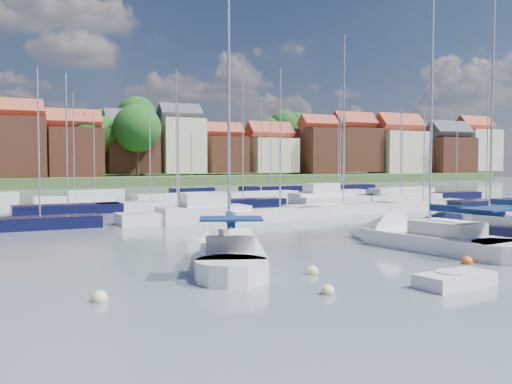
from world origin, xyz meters
TOP-DOWN VIEW (x-y plane):
  - ground at (0.00, 40.00)m, footprint 260.00×260.00m
  - sailboat_left at (-10.82, 3.23)m, footprint 6.87×11.09m
  - sailboat_centre at (0.02, 2.80)m, footprint 4.77×12.59m
  - sailboat_navy at (6.21, 4.23)m, footprint 6.44×12.21m
  - tender at (-5.69, -5.56)m, footprint 3.16×1.68m
  - buoy_a at (-17.79, -1.89)m, footprint 0.54×0.54m
  - buoy_b at (-10.53, -4.42)m, footprint 0.49×0.49m
  - buoy_c at (-9.06, -1.17)m, footprint 0.51×0.51m
  - buoy_d at (-1.60, -2.37)m, footprint 0.51×0.51m
  - buoy_e at (4.63, 6.39)m, footprint 0.51×0.51m
  - marina_field at (1.91, 35.15)m, footprint 79.62×41.41m
  - far_shore_town at (2.23, 132.67)m, footprint 212.46×90.00m

SIDE VIEW (x-z plane):
  - ground at x=0.00m, z-range 0.00..0.00m
  - buoy_a at x=-17.79m, z-range -0.27..0.27m
  - buoy_b at x=-10.53m, z-range -0.24..0.24m
  - buoy_c at x=-9.06m, z-range -0.25..0.25m
  - buoy_d at x=-1.60m, z-range -0.25..0.25m
  - buoy_e at x=4.63m, z-range -0.25..0.25m
  - tender at x=-5.69m, z-range -0.08..0.58m
  - sailboat_centre at x=0.02m, z-range -7.97..8.67m
  - sailboat_navy at x=6.21m, z-range -7.82..8.53m
  - sailboat_left at x=-10.82m, z-range -7.02..7.73m
  - marina_field at x=1.91m, z-range -7.53..8.40m
  - far_shore_town at x=2.23m, z-range -6.53..15.74m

